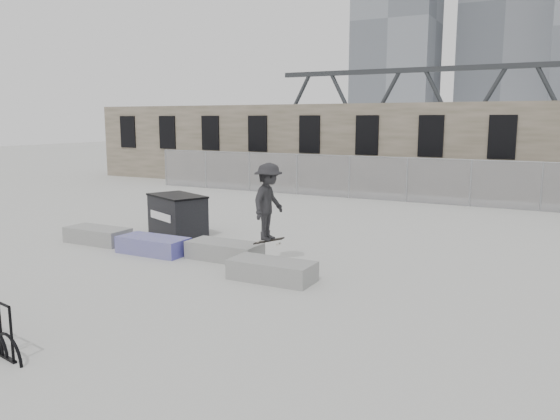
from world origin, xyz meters
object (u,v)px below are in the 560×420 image
at_px(planter_center_right, 224,250).
at_px(planter_offset, 272,269).
at_px(skateboarder, 269,202).
at_px(dumpster, 177,215).
at_px(planter_center_left, 153,244).
at_px(planter_far_left, 98,235).

relative_size(planter_center_right, planter_offset, 1.00).
relative_size(planter_offset, skateboarder, 0.96).
height_order(planter_center_right, dumpster, dumpster).
xyz_separation_m(planter_center_left, dumpster, (-0.94, 2.30, 0.41)).
relative_size(planter_far_left, planter_center_left, 1.00).
bearing_deg(planter_offset, planter_far_left, 171.52).
xyz_separation_m(planter_center_left, skateboarder, (3.53, 0.27, 1.42)).
bearing_deg(planter_center_right, planter_offset, -28.39).
xyz_separation_m(planter_center_left, planter_center_right, (2.12, 0.38, 0.00)).
height_order(planter_center_right, planter_offset, same).
distance_m(planter_far_left, dumpster, 2.53).
xyz_separation_m(planter_center_right, skateboarder, (1.42, -0.11, 1.42)).
height_order(planter_offset, skateboarder, skateboarder).
height_order(planter_center_left, dumpster, dumpster).
bearing_deg(planter_offset, planter_center_right, 151.61).
distance_m(planter_center_left, skateboarder, 3.81).
bearing_deg(planter_far_left, planter_center_left, -6.11).
relative_size(planter_center_left, planter_offset, 1.00).
bearing_deg(planter_far_left, skateboarder, 0.16).
bearing_deg(skateboarder, planter_offset, -148.67).
height_order(planter_offset, dumpster, dumpster).
xyz_separation_m(planter_far_left, planter_offset, (6.54, -0.98, 0.00)).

